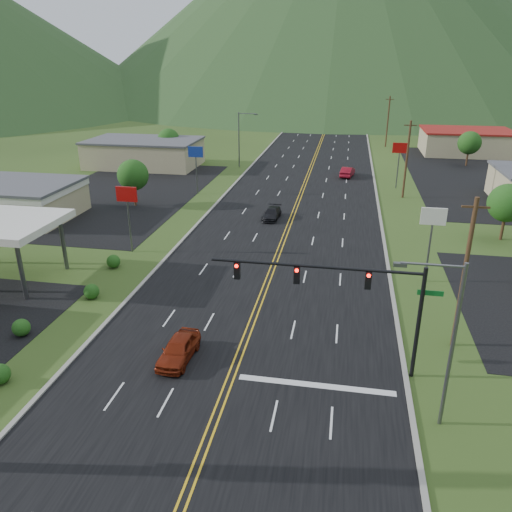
% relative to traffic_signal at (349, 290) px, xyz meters
% --- Properties ---
extents(traffic_signal, '(13.10, 0.43, 7.00)m').
position_rel_traffic_signal_xyz_m(traffic_signal, '(0.00, 0.00, 0.00)').
color(traffic_signal, black).
rests_on(traffic_signal, ground).
extents(streetlight_east, '(3.28, 0.25, 9.00)m').
position_rel_traffic_signal_xyz_m(streetlight_east, '(4.70, -4.00, -0.15)').
color(streetlight_east, '#59595E').
rests_on(streetlight_east, ground).
extents(streetlight_west, '(3.28, 0.25, 9.00)m').
position_rel_traffic_signal_xyz_m(streetlight_west, '(-18.16, 56.00, -0.15)').
color(streetlight_west, '#59595E').
rests_on(streetlight_west, ground).
extents(building_west_mid, '(14.40, 10.40, 4.10)m').
position_rel_traffic_signal_xyz_m(building_west_mid, '(-38.48, 24.00, -3.06)').
color(building_west_mid, tan).
rests_on(building_west_mid, ground).
extents(building_west_far, '(18.40, 11.40, 4.50)m').
position_rel_traffic_signal_xyz_m(building_west_far, '(-34.48, 54.00, -3.07)').
color(building_west_far, tan).
rests_on(building_west_far, ground).
extents(building_east_far, '(16.40, 12.40, 4.50)m').
position_rel_traffic_signal_xyz_m(building_east_far, '(21.52, 76.00, -3.07)').
color(building_east_far, tan).
rests_on(building_east_far, ground).
extents(pole_sign_west_a, '(2.00, 0.18, 6.40)m').
position_rel_traffic_signal_xyz_m(pole_sign_west_a, '(-20.48, 16.00, -0.28)').
color(pole_sign_west_a, '#59595E').
rests_on(pole_sign_west_a, ground).
extents(pole_sign_west_b, '(2.00, 0.18, 6.40)m').
position_rel_traffic_signal_xyz_m(pole_sign_west_b, '(-20.48, 38.00, -0.28)').
color(pole_sign_west_b, '#59595E').
rests_on(pole_sign_west_b, ground).
extents(pole_sign_east_a, '(2.00, 0.18, 6.40)m').
position_rel_traffic_signal_xyz_m(pole_sign_east_a, '(6.52, 14.00, -0.28)').
color(pole_sign_east_a, '#59595E').
rests_on(pole_sign_east_a, ground).
extents(pole_sign_east_b, '(2.00, 0.18, 6.40)m').
position_rel_traffic_signal_xyz_m(pole_sign_east_b, '(6.52, 46.00, -0.28)').
color(pole_sign_east_b, '#59595E').
rests_on(pole_sign_east_b, ground).
extents(tree_west_a, '(3.84, 3.84, 5.82)m').
position_rel_traffic_signal_xyz_m(tree_west_a, '(-26.48, 31.00, -1.44)').
color(tree_west_a, '#382314').
rests_on(tree_west_a, ground).
extents(tree_west_b, '(3.84, 3.84, 5.82)m').
position_rel_traffic_signal_xyz_m(tree_west_b, '(-31.48, 58.00, -1.44)').
color(tree_west_b, '#382314').
rests_on(tree_west_b, ground).
extents(tree_east_a, '(3.84, 3.84, 5.82)m').
position_rel_traffic_signal_xyz_m(tree_east_a, '(15.52, 26.00, -1.44)').
color(tree_east_a, '#382314').
rests_on(tree_east_a, ground).
extents(tree_east_b, '(3.84, 3.84, 5.82)m').
position_rel_traffic_signal_xyz_m(tree_east_b, '(19.52, 64.00, -1.44)').
color(tree_east_b, '#382314').
rests_on(tree_east_b, ground).
extents(utility_pole_a, '(1.60, 0.28, 10.00)m').
position_rel_traffic_signal_xyz_m(utility_pole_a, '(7.02, 4.00, -0.20)').
color(utility_pole_a, '#382314').
rests_on(utility_pole_a, ground).
extents(utility_pole_b, '(1.60, 0.28, 10.00)m').
position_rel_traffic_signal_xyz_m(utility_pole_b, '(7.02, 41.00, -0.20)').
color(utility_pole_b, '#382314').
rests_on(utility_pole_b, ground).
extents(utility_pole_c, '(1.60, 0.28, 10.00)m').
position_rel_traffic_signal_xyz_m(utility_pole_c, '(7.02, 81.00, -0.20)').
color(utility_pole_c, '#382314').
rests_on(utility_pole_c, ground).
extents(utility_pole_d, '(1.60, 0.28, 10.00)m').
position_rel_traffic_signal_xyz_m(utility_pole_d, '(7.02, 121.00, -0.20)').
color(utility_pole_d, '#382314').
rests_on(utility_pole_d, ground).
extents(car_red_near, '(1.94, 4.40, 1.47)m').
position_rel_traffic_signal_xyz_m(car_red_near, '(-10.08, -0.86, -4.59)').
color(car_red_near, maroon).
rests_on(car_red_near, ground).
extents(car_dark_mid, '(1.95, 4.32, 1.23)m').
position_rel_traffic_signal_xyz_m(car_dark_mid, '(-8.74, 28.58, -4.72)').
color(car_dark_mid, black).
rests_on(car_dark_mid, ground).
extents(car_red_far, '(2.37, 4.82, 1.52)m').
position_rel_traffic_signal_xyz_m(car_red_far, '(-0.40, 51.95, -4.57)').
color(car_red_far, maroon).
rests_on(car_red_far, ground).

